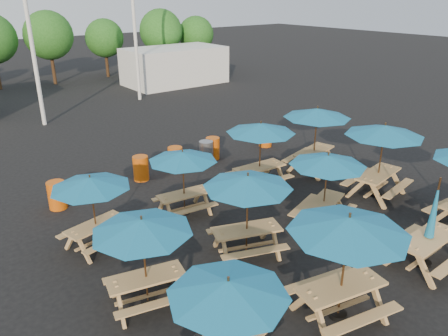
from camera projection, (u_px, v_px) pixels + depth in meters
ground at (254, 216)px, 13.35m from camera, size 120.00×120.00×0.00m
picnic_unit_0 at (228, 293)px, 7.12m from camera, size 2.49×2.49×2.08m
picnic_unit_1 at (142, 230)px, 8.92m from camera, size 2.55×2.55×2.13m
picnic_unit_2 at (91, 186)px, 11.09m from camera, size 2.45×2.45×2.05m
picnic_unit_3 at (348, 230)px, 8.44m from camera, size 2.85×2.85×2.41m
picnic_unit_4 at (248, 185)px, 10.70m from camera, size 2.88×2.88×2.24m
picnic_unit_5 at (183, 159)px, 12.82m from camera, size 2.29×2.29×2.05m
picnic_unit_6 at (430, 231)px, 10.59m from camera, size 1.92×1.68×2.40m
picnic_unit_7 at (328, 164)px, 12.22m from camera, size 2.75×2.75×2.17m
picnic_unit_8 at (261, 131)px, 14.57m from camera, size 2.48×2.48×2.33m
picnic_unit_10 at (384, 134)px, 13.86m from camera, size 2.87×2.87×2.48m
picnic_unit_11 at (317, 116)px, 15.91m from camera, size 2.98×2.98×2.46m
waste_bin_0 at (57, 195)px, 13.68m from camera, size 0.56×0.56×0.90m
waste_bin_1 at (141, 168)px, 15.75m from camera, size 0.56×0.56×0.90m
waste_bin_2 at (175, 158)px, 16.66m from camera, size 0.56×0.56×0.90m
waste_bin_3 at (213, 148)px, 17.74m from camera, size 0.56×0.56×0.90m
waste_bin_4 at (206, 152)px, 17.32m from camera, size 0.56×0.56×0.90m
waste_bin_5 at (266, 136)px, 19.19m from camera, size 0.56×0.56×0.90m
mast_0 at (25, 0)px, 20.20m from camera, size 0.20×0.20×12.00m
event_tent_1 at (175, 66)px, 31.87m from camera, size 7.00×4.00×2.60m
tree_4 at (48, 35)px, 30.88m from camera, size 3.41×3.41×5.17m
tree_5 at (104, 38)px, 33.82m from camera, size 2.94×2.94×4.45m
tree_6 at (161, 31)px, 34.62m from camera, size 3.38×3.38×5.13m
tree_7 at (196, 34)px, 36.73m from camera, size 2.95×2.95×4.48m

